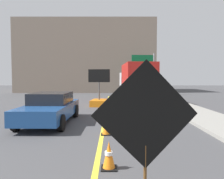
# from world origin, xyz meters

# --- Properties ---
(lane_center_stripe) EXTENTS (0.14, 36.00, 0.01)m
(lane_center_stripe) POSITION_xyz_m (0.00, 6.00, 0.00)
(lane_center_stripe) COLOR yellow
(lane_center_stripe) RESTS_ON ground
(roadwork_sign) EXTENTS (1.62, 0.26, 2.33)m
(roadwork_sign) POSITION_xyz_m (0.86, 3.21, 1.47)
(roadwork_sign) COLOR #593819
(roadwork_sign) RESTS_ON ground
(arrow_board_trailer) EXTENTS (1.60, 1.91, 2.70)m
(arrow_board_trailer) POSITION_xyz_m (-0.59, 15.87, 0.48)
(arrow_board_trailer) COLOR orange
(arrow_board_trailer) RESTS_ON ground
(box_truck) EXTENTS (2.79, 7.46, 3.27)m
(box_truck) POSITION_xyz_m (2.53, 19.24, 1.78)
(box_truck) COLOR black
(box_truck) RESTS_ON ground
(pickup_car) EXTENTS (2.04, 4.57, 1.38)m
(pickup_car) POSITION_xyz_m (-2.46, 9.82, 0.70)
(pickup_car) COLOR navy
(pickup_car) RESTS_ON ground
(highway_guide_sign) EXTENTS (2.78, 0.35, 5.00)m
(highway_guide_sign) POSITION_xyz_m (4.59, 25.79, 3.42)
(highway_guide_sign) COLOR gray
(highway_guide_sign) RESTS_ON ground
(far_building_block) EXTENTS (19.77, 9.78, 10.32)m
(far_building_block) POSITION_xyz_m (-3.45, 34.31, 5.16)
(far_building_block) COLOR gray
(far_building_block) RESTS_ON ground
(traffic_cone_near_sign) EXTENTS (0.36, 0.36, 0.63)m
(traffic_cone_near_sign) POSITION_xyz_m (0.29, 4.81, 0.31)
(traffic_cone_near_sign) COLOR black
(traffic_cone_near_sign) RESTS_ON ground
(traffic_cone_mid_lane) EXTENTS (0.36, 0.36, 0.65)m
(traffic_cone_mid_lane) POSITION_xyz_m (0.15, 7.75, 0.32)
(traffic_cone_mid_lane) COLOR black
(traffic_cone_mid_lane) RESTS_ON ground
(traffic_cone_far_lane) EXTENTS (0.36, 0.36, 0.64)m
(traffic_cone_far_lane) POSITION_xyz_m (0.09, 10.29, 0.31)
(traffic_cone_far_lane) COLOR black
(traffic_cone_far_lane) RESTS_ON ground
(traffic_cone_curbside) EXTENTS (0.36, 0.36, 0.69)m
(traffic_cone_curbside) POSITION_xyz_m (0.07, 12.93, 0.34)
(traffic_cone_curbside) COLOR black
(traffic_cone_curbside) RESTS_ON ground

